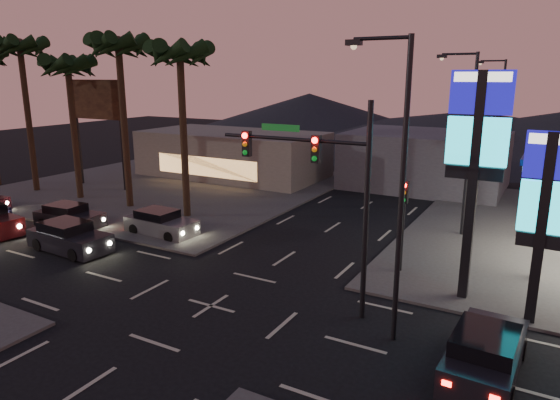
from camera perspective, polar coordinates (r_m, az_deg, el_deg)
The scene contains 22 objects.
ground at distance 20.21m, azimuth -7.88°, elevation -11.90°, with size 140.00×140.00×0.00m, color black.
corner_lot_nw at distance 41.67m, azimuth -12.29°, elevation 1.60°, with size 24.00×24.00×0.12m, color #47443F.
pylon_sign_tall at distance 20.20m, azimuth 21.59°, elevation 6.23°, with size 2.20×0.35×9.00m.
pylon_sign_short at distance 19.33m, azimuth 28.03°, elevation 0.00°, with size 1.60×0.35×7.00m.
traffic_signal_mast at distance 18.31m, azimuth 4.82°, elevation 2.75°, with size 6.10×0.39×8.00m.
pedestal_signal at distance 22.86m, azimuth 13.91°, elevation -1.27°, with size 0.32×0.39×4.30m.
streetlight_near at distance 16.28m, azimuth 13.17°, elevation 2.77°, with size 2.14×0.25×10.00m.
streetlight_mid at distance 28.88m, azimuth 20.53°, elevation 7.03°, with size 2.14×0.25×10.00m.
streetlight_far at distance 42.72m, azimuth 23.57°, elevation 8.74°, with size 2.14×0.25×10.00m.
palm_a at distance 31.26m, azimuth -11.33°, elevation 14.93°, with size 4.41×4.41×10.86m.
palm_b at distance 34.70m, azimuth -17.91°, elevation 15.32°, with size 4.41×4.41×11.46m.
palm_c at distance 38.46m, azimuth -23.03°, elevation 13.08°, with size 4.41×4.41×10.26m.
palm_d at distance 42.52m, azimuth -27.50°, elevation 14.33°, with size 4.41×4.41×11.66m.
billboard at distance 41.92m, azimuth -20.20°, elevation 9.82°, with size 6.00×0.30×8.50m.
building_far_west at distance 44.75m, azimuth -5.40°, elevation 5.23°, with size 16.00×8.00×4.00m, color #726B5B.
building_far_mid at distance 41.93m, azimuth 16.28°, elevation 4.41°, with size 12.00×9.00×4.40m, color #4C4C51.
hill_left at distance 82.91m, azimuth 3.33°, elevation 9.99°, with size 40.00×40.00×6.00m, color black.
hill_center at distance 75.52m, azimuth 20.81°, elevation 7.96°, with size 60.00×60.00×4.00m, color black.
car_lane_a_front at distance 27.91m, azimuth -22.97°, elevation -3.96°, with size 4.75×2.16×1.52m.
car_lane_b_front at distance 29.09m, azimuth -13.48°, elevation -2.61°, with size 4.43×2.01×1.42m.
car_lane_b_mid at distance 32.23m, azimuth -22.97°, elevation -1.76°, with size 4.38×2.07×1.39m.
suv_station at distance 16.81m, azimuth 22.41°, elevation -15.91°, with size 2.12×4.57×1.49m.
Camera 1 is at (11.15, -14.38, 8.79)m, focal length 32.00 mm.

